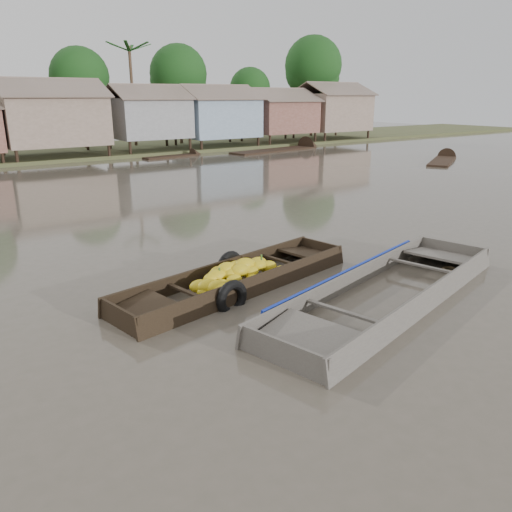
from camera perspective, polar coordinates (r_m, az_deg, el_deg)
ground at (r=10.57m, az=5.80°, el=-5.92°), size 120.00×120.00×0.00m
riverbank at (r=40.25m, az=-22.43°, el=14.93°), size 120.00×12.47×10.22m
banana_boat at (r=11.52m, az=-2.39°, el=-2.71°), size 6.50×2.60×0.87m
viewer_boat at (r=11.32m, az=14.74°, el=-4.46°), size 7.90×3.76×0.61m
distant_boats at (r=33.76m, az=-11.96°, el=10.19°), size 47.86×16.27×0.35m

